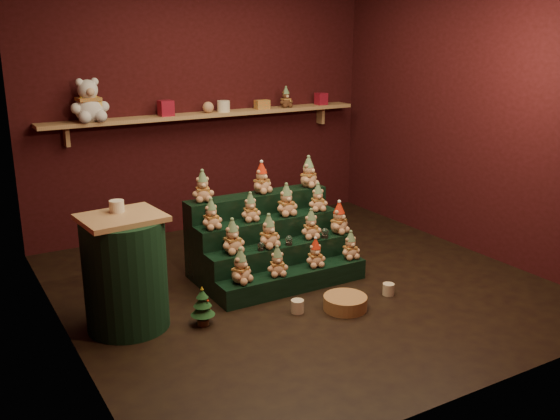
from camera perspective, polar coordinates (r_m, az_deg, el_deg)
ground at (r=5.60m, az=1.84°, el=-6.82°), size 4.00×4.00×0.00m
back_wall at (r=7.02m, az=-7.11°, el=9.65°), size 4.00×0.10×2.80m
front_wall at (r=3.68m, az=19.30°, el=2.81°), size 4.00×0.10×2.80m
left_wall at (r=4.48m, az=-20.86°, el=4.95°), size 0.10×4.00×2.80m
right_wall at (r=6.53m, az=17.55°, el=8.53°), size 0.10×4.00×2.80m
back_shelf at (r=6.87m, az=-6.49°, el=8.64°), size 3.60×0.26×0.24m
riser_tier_front at (r=5.46m, az=1.26°, el=-6.44°), size 1.40×0.22×0.18m
riser_tier_midfront at (r=5.60m, az=0.08°, el=-4.84°), size 1.40×0.22×0.36m
riser_tier_midback at (r=5.75m, az=-1.03°, el=-3.32°), size 1.40×0.22×0.54m
riser_tier_back at (r=5.90m, az=-2.08°, el=-1.88°), size 1.40×0.22×0.72m
teddy_0 at (r=5.14m, az=-3.63°, el=-5.14°), size 0.27×0.26×0.29m
teddy_1 at (r=5.28m, az=-0.25°, el=-4.70°), size 0.22×0.21×0.25m
teddy_2 at (r=5.48m, az=3.25°, el=-3.93°), size 0.20×0.19×0.25m
teddy_3 at (r=5.70m, az=6.46°, el=-3.21°), size 0.19×0.18×0.25m
teddy_4 at (r=5.29m, az=-4.37°, el=-2.41°), size 0.23×0.21×0.29m
teddy_5 at (r=5.41m, az=-1.04°, el=-1.95°), size 0.24×0.23×0.29m
teddy_6 at (r=5.65m, az=2.84°, el=-1.30°), size 0.22×0.21×0.27m
teddy_7 at (r=5.81m, az=5.40°, el=-0.73°), size 0.27×0.25×0.29m
teddy_8 at (r=5.36m, az=-6.31°, el=-0.38°), size 0.20×0.18×0.26m
teddy_9 at (r=5.55m, az=-2.72°, el=0.27°), size 0.20×0.19×0.25m
teddy_10 at (r=5.71m, az=0.58°, el=0.92°), size 0.21×0.19×0.29m
teddy_11 at (r=5.87m, az=3.48°, el=1.16°), size 0.22×0.21×0.26m
teddy_12 at (r=5.55m, az=-7.09°, el=2.18°), size 0.23×0.22×0.28m
teddy_13 at (r=5.79m, az=-1.70°, el=2.94°), size 0.26×0.24×0.28m
teddy_14 at (r=6.02m, az=2.62°, el=3.50°), size 0.27×0.26×0.29m
snow_globe_a at (r=5.36m, az=-1.77°, el=-3.32°), size 0.06×0.06×0.08m
snow_globe_b at (r=5.50m, az=0.82°, el=-2.78°), size 0.06×0.06×0.09m
snow_globe_c at (r=5.69m, az=4.13°, el=-2.10°), size 0.07×0.07×0.09m
side_table at (r=4.83m, az=-13.95°, el=-5.58°), size 0.62×0.62×0.89m
table_ornament at (r=4.76m, az=-14.70°, el=0.34°), size 0.11×0.11×0.09m
mini_christmas_tree at (r=4.86m, az=-7.09°, el=-8.70°), size 0.19×0.19×0.32m
mug_left at (r=5.07m, az=1.60°, el=-8.79°), size 0.10×0.10×0.10m
mug_right at (r=5.46m, az=9.88°, el=-7.15°), size 0.10×0.10×0.10m
wicker_basket at (r=5.14m, az=5.98°, el=-8.43°), size 0.47×0.47×0.11m
white_bear at (r=6.40m, az=-17.15°, el=10.06°), size 0.39×0.35×0.52m
brown_bear at (r=7.26m, az=0.54°, el=10.27°), size 0.17×0.15×0.23m
gift_tin_red_a at (r=6.65m, az=-10.39°, el=9.14°), size 0.14×0.14×0.16m
gift_tin_cream at (r=6.90m, az=-5.19°, el=9.43°), size 0.14×0.14×0.12m
gift_tin_red_b at (r=7.53m, az=3.78°, el=10.11°), size 0.12×0.12×0.14m
shelf_plush_ball at (r=6.83m, az=-6.59°, el=9.31°), size 0.12×0.12×0.12m
scarf_gift_box at (r=7.12m, az=-1.65°, el=9.62°), size 0.16×0.10×0.10m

